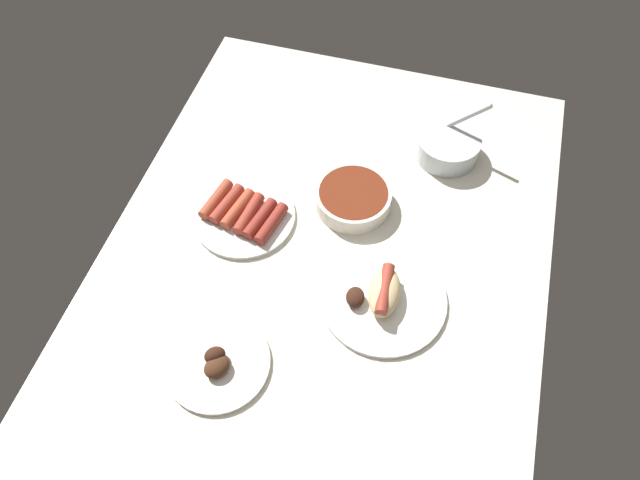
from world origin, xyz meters
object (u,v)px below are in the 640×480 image
bowl_coleslaw (448,145)px  plate_sausages (244,214)px  bowl_chili (353,197)px  plate_hotdog_assembled (382,296)px  plate_grilled_meat (217,363)px

bowl_coleslaw → plate_sausages: bearing=127.7°
plate_sausages → bowl_chili: bearing=-65.4°
bowl_chili → plate_sausages: bowl_chili is taller
plate_hotdog_assembled → plate_sausages: (11.53, 32.84, -0.31)cm
plate_hotdog_assembled → bowl_chili: 24.19cm
plate_grilled_meat → plate_sausages: bearing=11.6°
plate_hotdog_assembled → bowl_chili: (21.38, 11.29, 0.79)cm
bowl_chili → bowl_coleslaw: size_ratio=1.10×
plate_hotdog_assembled → plate_sausages: size_ratio=1.14×
bowl_chili → bowl_coleslaw: (20.00, -17.14, 0.70)cm
plate_grilled_meat → bowl_chili: bearing=-19.1°
plate_grilled_meat → bowl_coleslaw: 70.43cm
plate_hotdog_assembled → plate_sausages: 34.80cm
plate_grilled_meat → bowl_coleslaw: bearing=-27.0°
plate_sausages → plate_grilled_meat: bearing=-168.4°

